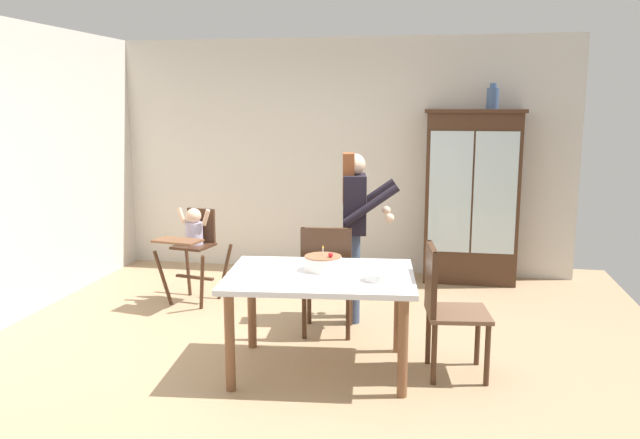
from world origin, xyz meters
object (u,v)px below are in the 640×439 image
Objects in this scene: serving_bowl at (377,277)px; dining_table at (320,286)px; china_cabinet at (471,196)px; birthday_cake at (323,263)px; high_chair_with_toddler at (194,238)px; dining_chair_far_side at (327,273)px; ceramic_vase at (493,98)px; adult_person at (355,216)px; dining_chair_right_end at (444,301)px.

dining_table is at bearing 165.53° from serving_bowl.
birthday_cake is at bearing -114.65° from china_cabinet.
dining_table is at bearing -31.91° from high_chair_with_toddler.
dining_chair_far_side reaches higher than serving_bowl.
dining_chair_far_side reaches higher than birthday_cake.
china_cabinet is at bearing 36.13° from high_chair_with_toddler.
high_chair_with_toddler is 1.63m from dining_chair_far_side.
ceramic_vase is 3.45m from high_chair_with_toddler.
adult_person is 1.40m from dining_chair_right_end.
high_chair_with_toddler is 2.77m from dining_chair_right_end.
adult_person is 1.06× the size of dining_table.
china_cabinet is 6.79× the size of birthday_cake.
dining_chair_far_side is at bearing -15.04° from high_chair_with_toddler.
dining_table is (-1.37, -2.70, -1.37)m from ceramic_vase.
dining_chair_far_side is (-1.26, -1.99, -0.40)m from china_cabinet.
serving_bowl is at bearing -105.36° from china_cabinet.
adult_person reaches higher than serving_bowl.
dining_chair_far_side is (-0.18, -0.46, -0.41)m from adult_person.
adult_person reaches higher than dining_table.
dining_chair_far_side reaches higher than high_chair_with_toddler.
china_cabinet is 2.86m from birthday_cake.
ceramic_vase reaches higher than high_chair_with_toddler.
dining_chair_right_end is (2.42, -1.33, -0.10)m from high_chair_with_toddler.
dining_chair_right_end is (-0.48, -2.62, -1.46)m from ceramic_vase.
dining_chair_far_side is 1.00× the size of dining_chair_right_end.
birthday_cake is (1.53, -1.31, 0.14)m from high_chair_with_toddler.
high_chair_with_toddler is at bearing 137.17° from dining_table.
high_chair_with_toddler is 1.68m from adult_person.
ceramic_vase is 0.28× the size of dining_chair_far_side.
adult_person is at bearing 84.88° from dining_table.
china_cabinet is at bearing -44.00° from adult_person.
ceramic_vase is 0.28× the size of dining_chair_right_end.
dining_table is 0.45m from serving_bowl.
ceramic_vase is at bearing 71.32° from serving_bowl.
ceramic_vase reaches higher than adult_person.
adult_person reaches higher than dining_chair_right_end.
ceramic_vase is at bearing 34.81° from high_chair_with_toddler.
china_cabinet reaches higher than adult_person.
adult_person is at bearing 2.11° from high_chair_with_toddler.
dining_chair_right_end reaches higher than birthday_cake.
dining_chair_right_end is at bearing -100.34° from ceramic_vase.
ceramic_vase is 3.18m from birthday_cake.
adult_person is at bearing 29.05° from dining_chair_right_end.
china_cabinet is 2.97m from dining_table.
dining_chair_right_end is (-0.30, -2.61, -0.40)m from china_cabinet.
dining_chair_right_end is (0.47, 0.19, -0.21)m from serving_bowl.
dining_table is 0.90m from dining_chair_right_end.
high_chair_with_toddler is at bearing 141.94° from serving_bowl.
dining_chair_far_side is at bearing 96.84° from birthday_cake.
dining_chair_far_side is (-0.49, 0.82, -0.21)m from serving_bowl.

